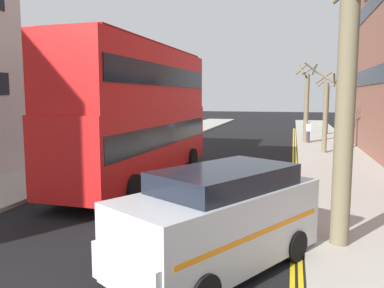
# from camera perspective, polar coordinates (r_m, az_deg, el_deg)

# --- Properties ---
(sidewalk_right) EXTENTS (4.00, 80.00, 0.14)m
(sidewalk_right) POSITION_cam_1_polar(r_m,az_deg,el_deg) (19.48, 21.32, -3.86)
(sidewalk_right) COLOR #ADA89E
(sidewalk_right) RESTS_ON ground
(sidewalk_left) EXTENTS (4.00, 80.00, 0.14)m
(sidewalk_left) POSITION_cam_1_polar(r_m,az_deg,el_deg) (22.08, -14.47, -2.37)
(sidewalk_left) COLOR #ADA89E
(sidewalk_left) RESTS_ON ground
(kerb_line_outer) EXTENTS (0.10, 56.00, 0.01)m
(kerb_line_outer) POSITION_cam_1_polar(r_m,az_deg,el_deg) (17.39, 15.16, -5.11)
(kerb_line_outer) COLOR yellow
(kerb_line_outer) RESTS_ON ground
(kerb_line_inner) EXTENTS (0.10, 56.00, 0.01)m
(kerb_line_inner) POSITION_cam_1_polar(r_m,az_deg,el_deg) (17.39, 14.63, -5.09)
(kerb_line_inner) COLOR yellow
(kerb_line_inner) RESTS_ON ground
(double_decker_bus_away) EXTENTS (3.09, 10.89, 5.64)m
(double_decker_bus_away) POSITION_cam_1_polar(r_m,az_deg,el_deg) (16.22, -7.72, 4.99)
(double_decker_bus_away) COLOR red
(double_decker_bus_away) RESTS_ON ground
(taxi_minivan) EXTENTS (4.05, 5.09, 2.12)m
(taxi_minivan) POSITION_cam_1_polar(r_m,az_deg,el_deg) (8.10, 3.70, -11.07)
(taxi_minivan) COLOR silver
(taxi_minivan) RESTS_ON ground
(pedestrian_far) EXTENTS (0.34, 0.22, 1.62)m
(pedestrian_far) POSITION_cam_1_polar(r_m,az_deg,el_deg) (30.33, 16.72, 1.80)
(pedestrian_far) COLOR #2D2D38
(pedestrian_far) RESTS_ON sidewalk_right
(street_tree_near) EXTENTS (1.19, 1.30, 4.98)m
(street_tree_near) POSITION_cam_1_polar(r_m,az_deg,el_deg) (25.14, 19.02, 4.28)
(street_tree_near) COLOR #6B6047
(street_tree_near) RESTS_ON sidewalk_right
(street_tree_mid) EXTENTS (1.85, 1.76, 5.51)m
(street_tree_mid) POSITION_cam_1_polar(r_m,az_deg,el_deg) (37.71, 19.15, 5.03)
(street_tree_mid) COLOR #6B6047
(street_tree_mid) RESTS_ON sidewalk_right
(street_tree_far) EXTENTS (1.67, 1.69, 5.93)m
(street_tree_far) POSITION_cam_1_polar(r_m,az_deg,el_deg) (30.30, 16.46, 5.71)
(street_tree_far) COLOR #6B6047
(street_tree_far) RESTS_ON sidewalk_right
(street_tree_distant) EXTENTS (1.94, 1.79, 6.64)m
(street_tree_distant) POSITION_cam_1_polar(r_m,az_deg,el_deg) (9.44, 21.59, 4.51)
(street_tree_distant) COLOR #6B6047
(street_tree_distant) RESTS_ON sidewalk_right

